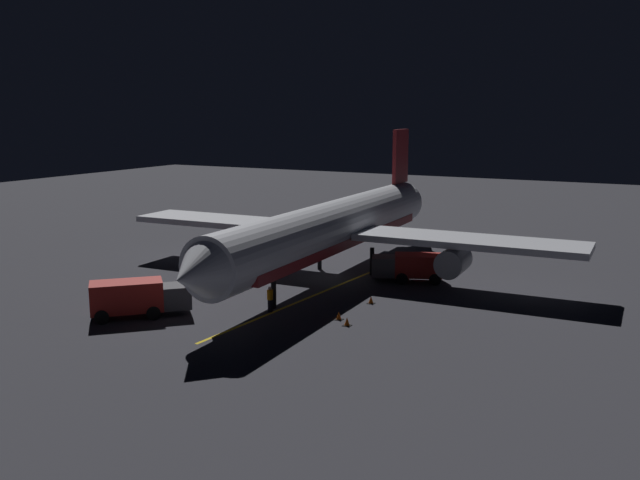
% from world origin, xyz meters
% --- Properties ---
extents(ground_plane, '(180.00, 180.00, 0.20)m').
position_xyz_m(ground_plane, '(0.00, 0.00, -0.10)').
color(ground_plane, '#313138').
extents(apron_guide_stripe, '(2.42, 27.29, 0.01)m').
position_xyz_m(apron_guide_stripe, '(-1.22, 4.00, 0.00)').
color(apron_guide_stripe, gold).
rests_on(apron_guide_stripe, ground_plane).
extents(airliner, '(38.42, 40.79, 11.49)m').
position_xyz_m(airliner, '(0.02, -0.63, 4.06)').
color(airliner, silver).
rests_on(airliner, ground_plane).
extents(baggage_truck, '(5.97, 5.88, 2.40)m').
position_xyz_m(baggage_truck, '(6.59, 15.09, 1.25)').
color(baggage_truck, maroon).
rests_on(baggage_truck, ground_plane).
extents(catering_truck, '(5.80, 3.98, 2.17)m').
position_xyz_m(catering_truck, '(-5.80, -2.14, 1.14)').
color(catering_truck, maroon).
rests_on(catering_truck, ground_plane).
extents(ground_crew_worker, '(0.40, 0.40, 1.74)m').
position_xyz_m(ground_crew_worker, '(-0.50, 10.13, 0.89)').
color(ground_crew_worker, black).
rests_on(ground_crew_worker, ground_plane).
extents(traffic_cone_near_left, '(0.50, 0.50, 0.55)m').
position_xyz_m(traffic_cone_near_left, '(7.31, 10.74, 0.25)').
color(traffic_cone_near_left, '#EA590F').
rests_on(traffic_cone_near_left, ground_plane).
extents(traffic_cone_near_right, '(0.50, 0.50, 0.55)m').
position_xyz_m(traffic_cone_near_right, '(-6.35, 10.48, 0.25)').
color(traffic_cone_near_right, '#EA590F').
rests_on(traffic_cone_near_right, ground_plane).
extents(traffic_cone_under_wing, '(0.50, 0.50, 0.55)m').
position_xyz_m(traffic_cone_under_wing, '(-5.34, 9.58, 0.25)').
color(traffic_cone_under_wing, '#EA590F').
rests_on(traffic_cone_under_wing, ground_plane).
extents(traffic_cone_far, '(0.50, 0.50, 0.55)m').
position_xyz_m(traffic_cone_far, '(-5.66, 5.14, 0.25)').
color(traffic_cone_far, '#EA590F').
rests_on(traffic_cone_far, ground_plane).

